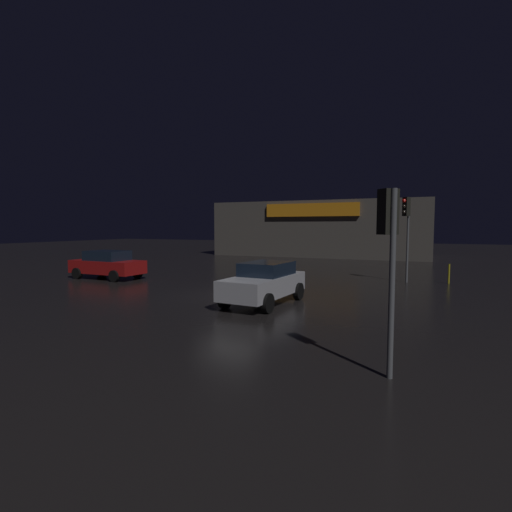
{
  "coord_description": "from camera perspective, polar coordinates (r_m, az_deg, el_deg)",
  "views": [
    {
      "loc": [
        7.61,
        -14.45,
        2.92
      ],
      "look_at": [
        -0.36,
        3.65,
        1.43
      ],
      "focal_mm": 27.26,
      "sensor_mm": 36.0,
      "label": 1
    }
  ],
  "objects": [
    {
      "name": "traffic_signal_main",
      "position": [
        21.66,
        21.21,
        5.16
      ],
      "size": [
        0.42,
        0.42,
        4.44
      ],
      "color": "#595B60",
      "rests_on": "ground"
    },
    {
      "name": "ground_plane",
      "position": [
        16.59,
        -3.97,
        -5.84
      ],
      "size": [
        120.0,
        120.0,
        0.0
      ],
      "primitive_type": "plane",
      "color": "black"
    },
    {
      "name": "traffic_signal_opposite",
      "position": [
        7.85,
        18.83,
        2.84
      ],
      "size": [
        0.42,
        0.42,
        3.64
      ],
      "color": "#595B60",
      "rests_on": "ground"
    },
    {
      "name": "store_building",
      "position": [
        41.2,
        9.93,
        3.93
      ],
      "size": [
        20.76,
        9.82,
        5.39
      ],
      "color": "#4C4742",
      "rests_on": "ground"
    },
    {
      "name": "bollard_kerb_a",
      "position": [
        22.29,
        26.45,
        -2.36
      ],
      "size": [
        0.09,
        0.09,
        1.01
      ],
      "primitive_type": "cylinder",
      "color": "gold",
      "rests_on": "ground"
    },
    {
      "name": "car_near",
      "position": [
        14.78,
        1.25,
        -3.85
      ],
      "size": [
        2.19,
        4.32,
        1.57
      ],
      "color": "#B7B7BF",
      "rests_on": "ground"
    },
    {
      "name": "car_far",
      "position": [
        23.47,
        -20.98,
        -1.13
      ],
      "size": [
        4.29,
        2.07,
        1.58
      ],
      "color": "#A51414",
      "rests_on": "ground"
    }
  ]
}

